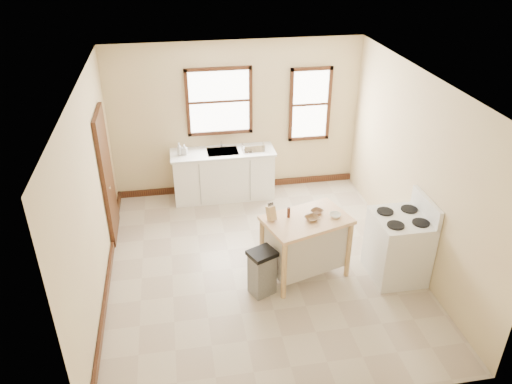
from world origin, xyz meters
The scene contains 23 objects.
floor centered at (0.00, 0.00, 0.00)m, with size 5.00×5.00×0.00m, color #BCAD95.
ceiling centered at (0.00, 0.00, 2.80)m, with size 5.00×5.00×0.00m, color white.
wall_back centered at (0.00, 2.50, 1.40)m, with size 4.50×0.04×2.80m, color beige.
wall_left centered at (-2.25, 0.00, 1.40)m, with size 0.04×5.00×2.80m, color beige.
wall_right centered at (2.25, 0.00, 1.40)m, with size 0.04×5.00×2.80m, color beige.
window_main centered at (-0.30, 2.48, 1.75)m, with size 1.17×0.06×1.22m, color #33120D, non-canonical shape.
window_side centered at (1.35, 2.48, 1.60)m, with size 0.77×0.06×1.37m, color #33120D, non-canonical shape.
door_left centered at (-2.21, 1.30, 1.05)m, with size 0.06×0.90×2.10m, color #33120D.
baseboard_back centered at (0.00, 2.47, 0.06)m, with size 4.50×0.04×0.12m, color #33120D.
baseboard_left centered at (-2.22, 0.00, 0.06)m, with size 0.04×5.00×0.12m, color #33120D.
sink_counter centered at (-0.30, 2.20, 0.46)m, with size 1.86×0.62×0.92m, color white, non-canonical shape.
faucet centered at (-0.30, 2.38, 1.03)m, with size 0.03×0.03×0.22m, color silver.
soap_bottle_a centered at (-1.06, 2.18, 1.03)m, with size 0.09×0.09×0.23m, color #B2B2B2.
soap_bottle_b centered at (-0.97, 2.19, 1.01)m, with size 0.08×0.09×0.19m, color #B2B2B2.
dish_rack centered at (0.25, 2.16, 0.97)m, with size 0.39×0.30×0.10m, color silver, non-canonical shape.
kitchen_island centered at (0.59, -0.28, 0.47)m, with size 1.16×0.74×0.95m, color #ECBD8B, non-canonical shape.
knife_block centered at (0.09, -0.23, 1.05)m, with size 0.10×0.10×0.20m, color tan, non-canonical shape.
pepper_grinder centered at (0.35, -0.21, 1.02)m, with size 0.04×0.04×0.15m, color #401D11.
bowl_a centered at (0.65, -0.33, 0.97)m, with size 0.19×0.19×0.05m, color brown.
bowl_b centered at (0.77, -0.16, 0.97)m, with size 0.16×0.16×0.04m, color brown.
bowl_c centered at (0.98, -0.31, 0.97)m, with size 0.16×0.16×0.05m, color white.
trash_bin centered at (-0.09, -0.59, 0.34)m, with size 0.35×0.30×0.69m, color slate, non-canonical shape.
gas_stove centered at (1.88, -0.52, 0.62)m, with size 0.78×0.79×1.24m, color white, non-canonical shape.
Camera 1 is at (-1.10, -5.91, 4.61)m, focal length 35.00 mm.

